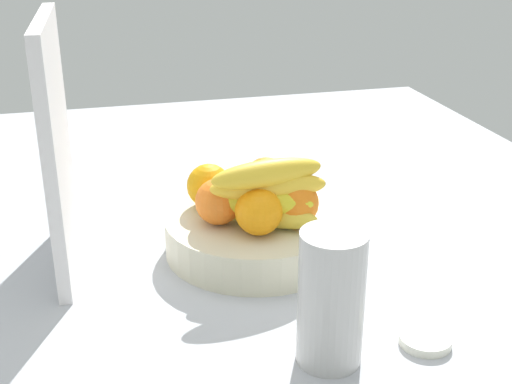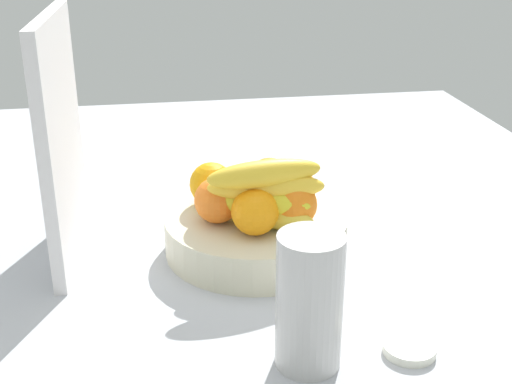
% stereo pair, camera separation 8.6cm
% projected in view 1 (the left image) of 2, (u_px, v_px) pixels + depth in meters
% --- Properties ---
extents(ground_plane, '(1.80, 1.40, 0.03)m').
position_uv_depth(ground_plane, '(252.00, 265.00, 1.05)').
color(ground_plane, '#B0B4BC').
extents(fruit_bowl, '(0.28, 0.28, 0.06)m').
position_uv_depth(fruit_bowl, '(256.00, 233.00, 1.06)').
color(fruit_bowl, beige).
rests_on(fruit_bowl, ground_plane).
extents(orange_front_left, '(0.07, 0.07, 0.07)m').
position_uv_depth(orange_front_left, '(266.00, 179.00, 1.09)').
color(orange_front_left, orange).
rests_on(orange_front_left, fruit_bowl).
extents(orange_front_right, '(0.07, 0.07, 0.07)m').
position_uv_depth(orange_front_right, '(209.00, 186.00, 1.07)').
color(orange_front_right, orange).
rests_on(orange_front_right, fruit_bowl).
extents(orange_center, '(0.07, 0.07, 0.07)m').
position_uv_depth(orange_center, '(218.00, 202.00, 1.01)').
color(orange_center, orange).
rests_on(orange_center, fruit_bowl).
extents(orange_back_left, '(0.07, 0.07, 0.07)m').
position_uv_depth(orange_back_left, '(256.00, 212.00, 0.98)').
color(orange_back_left, orange).
rests_on(orange_back_left, fruit_bowl).
extents(orange_back_right, '(0.07, 0.07, 0.07)m').
position_uv_depth(orange_back_right, '(296.00, 203.00, 1.00)').
color(orange_back_right, orange).
rests_on(orange_back_right, fruit_bowl).
extents(orange_top_stack, '(0.07, 0.07, 0.07)m').
position_uv_depth(orange_top_stack, '(292.00, 188.00, 1.06)').
color(orange_top_stack, orange).
rests_on(orange_top_stack, fruit_bowl).
extents(banana_bunch, '(0.13, 0.19, 0.11)m').
position_uv_depth(banana_bunch, '(264.00, 194.00, 0.99)').
color(banana_bunch, yellow).
rests_on(banana_bunch, fruit_bowl).
extents(cutting_board, '(0.28, 0.03, 0.36)m').
position_uv_depth(cutting_board, '(57.00, 145.00, 0.98)').
color(cutting_board, white).
rests_on(cutting_board, ground_plane).
extents(thermos_tumbler, '(0.08, 0.08, 0.17)m').
position_uv_depth(thermos_tumbler, '(331.00, 299.00, 0.78)').
color(thermos_tumbler, beige).
rests_on(thermos_tumbler, ground_plane).
extents(jar_lid, '(0.06, 0.06, 0.01)m').
position_uv_depth(jar_lid, '(425.00, 340.00, 0.84)').
color(jar_lid, white).
rests_on(jar_lid, ground_plane).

